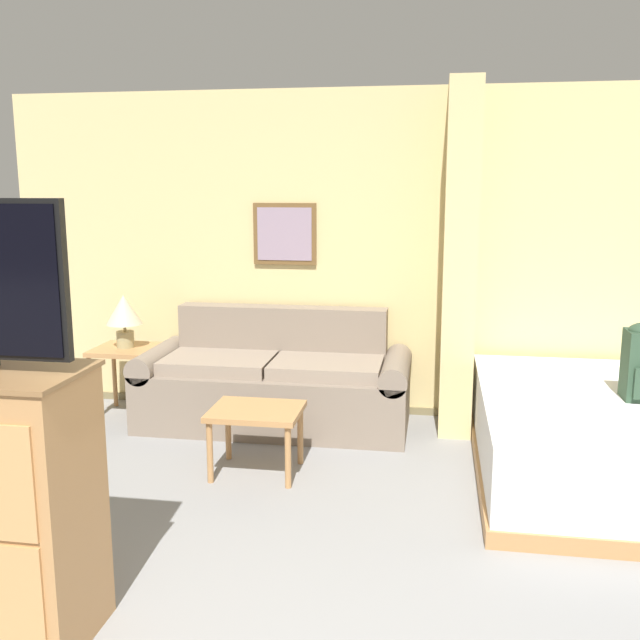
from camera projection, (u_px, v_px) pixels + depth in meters
wall_back at (389, 256)px, 5.72m from camera, size 6.32×0.16×2.60m
wall_partition_pillar at (460, 261)px, 5.31m from camera, size 0.24×0.55×2.60m
couch at (275, 383)px, 5.57m from camera, size 2.09×0.84×0.89m
coffee_table at (256, 418)px, 4.61m from camera, size 0.58×0.48×0.44m
side_table at (126, 358)px, 5.75m from camera, size 0.49×0.49×0.57m
table_lamp at (124, 313)px, 5.68m from camera, size 0.29×0.29×0.43m
bed at (610, 437)px, 4.55m from camera, size 1.67×2.12×0.54m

